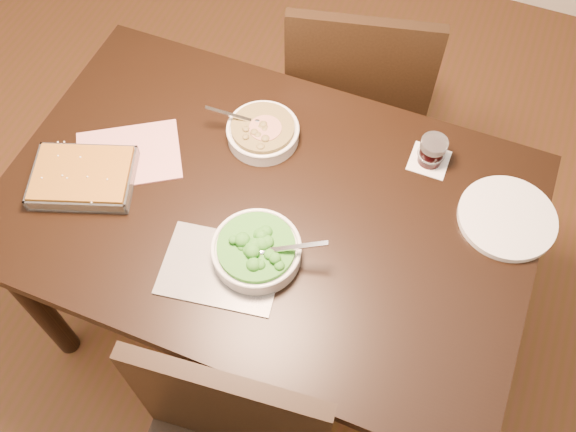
% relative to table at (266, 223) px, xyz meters
% --- Properties ---
extents(ground, '(4.00, 4.00, 0.00)m').
position_rel_table_xyz_m(ground, '(0.00, 0.00, -0.65)').
color(ground, '#492F15').
rests_on(ground, ground).
extents(table, '(1.40, 0.90, 0.75)m').
position_rel_table_xyz_m(table, '(0.00, 0.00, 0.00)').
color(table, black).
rests_on(table, ground).
extents(magazine_a, '(0.35, 0.32, 0.01)m').
position_rel_table_xyz_m(magazine_a, '(-0.41, 0.01, 0.10)').
color(magazine_a, '#B73445').
rests_on(magazine_a, table).
extents(magazine_b, '(0.32, 0.25, 0.01)m').
position_rel_table_xyz_m(magazine_b, '(-0.03, -0.21, 0.10)').
color(magazine_b, '#27262E').
rests_on(magazine_b, table).
extents(coaster, '(0.10, 0.10, 0.00)m').
position_rel_table_xyz_m(coaster, '(0.36, 0.30, 0.10)').
color(coaster, white).
rests_on(coaster, table).
extents(stew_bowl, '(0.22, 0.20, 0.08)m').
position_rel_table_xyz_m(stew_bowl, '(-0.09, 0.20, 0.12)').
color(stew_bowl, white).
rests_on(stew_bowl, table).
extents(broccoli_bowl, '(0.25, 0.22, 0.09)m').
position_rel_table_xyz_m(broccoli_bowl, '(0.04, -0.15, 0.13)').
color(broccoli_bowl, white).
rests_on(broccoli_bowl, table).
extents(baking_dish, '(0.32, 0.27, 0.05)m').
position_rel_table_xyz_m(baking_dish, '(-0.48, -0.12, 0.12)').
color(baking_dish, silver).
rests_on(baking_dish, table).
extents(wine_tumbler, '(0.07, 0.07, 0.08)m').
position_rel_table_xyz_m(wine_tumbler, '(0.36, 0.30, 0.14)').
color(wine_tumbler, black).
rests_on(wine_tumbler, coaster).
extents(dinner_plate, '(0.26, 0.26, 0.02)m').
position_rel_table_xyz_m(dinner_plate, '(0.60, 0.19, 0.10)').
color(dinner_plate, silver).
rests_on(dinner_plate, table).
extents(chair_far, '(0.54, 0.54, 0.96)m').
position_rel_table_xyz_m(chair_far, '(0.06, 0.65, -0.12)').
color(chair_far, black).
rests_on(chair_far, ground).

